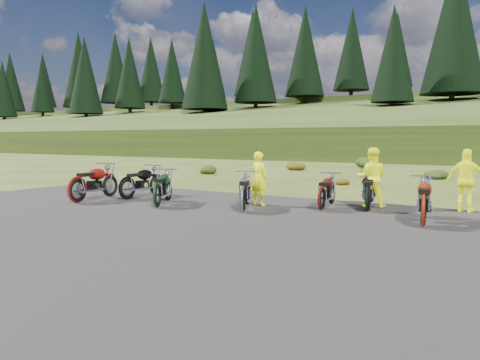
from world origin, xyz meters
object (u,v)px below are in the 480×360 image
Objects in this scene: motorcycle_7 at (368,211)px; person_middle at (259,180)px; motorcycle_3 at (243,213)px; motorcycle_0 at (127,200)px.

person_middle is at bearing 94.46° from motorcycle_7.
motorcycle_3 is at bearing 113.00° from person_middle.
person_middle is (-2.94, -0.91, 0.79)m from motorcycle_7.
motorcycle_7 is (7.19, 2.05, 0.00)m from motorcycle_0.
motorcycle_0 is 7.47m from motorcycle_7.
person_middle reaches higher than motorcycle_7.
motorcycle_3 is 3.49m from motorcycle_7.
motorcycle_7 is at bearing -152.01° from person_middle.
motorcycle_7 is at bearing -75.55° from motorcycle_0.
motorcycle_3 is 0.97× the size of motorcycle_7.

